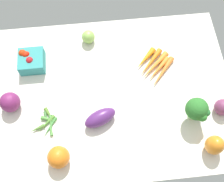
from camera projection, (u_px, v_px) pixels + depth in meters
tablecloth at (112, 94)px, 123.43cm from camera, size 104.00×76.00×2.00cm
broccoli_head at (197, 110)px, 110.45cm from camera, size 9.14×9.75×13.31cm
red_onion_near_basket at (10, 102)px, 116.30cm from camera, size 8.31×8.31×8.31cm
heirloom_tomato_orange at (59, 157)px, 107.11cm from camera, size 8.53×8.53×8.53cm
eggplant at (100, 118)px, 114.61cm from camera, size 14.87×11.00×6.33cm
heirloom_tomato_green at (88, 37)px, 130.60cm from camera, size 6.09×6.09×6.09cm
carrot_bunch at (154, 66)px, 126.42cm from camera, size 18.36×20.66×2.80cm
okra_pile at (47, 123)px, 116.24cm from camera, size 12.17×13.27×1.78cm
berry_basket at (31, 60)px, 125.13cm from camera, size 10.95×10.95×7.37cm
bell_pepper_orange at (215, 145)px, 108.35cm from camera, size 9.98×9.98×9.80cm
red_onion_center at (222, 107)px, 116.25cm from camera, size 6.73×6.73×6.73cm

